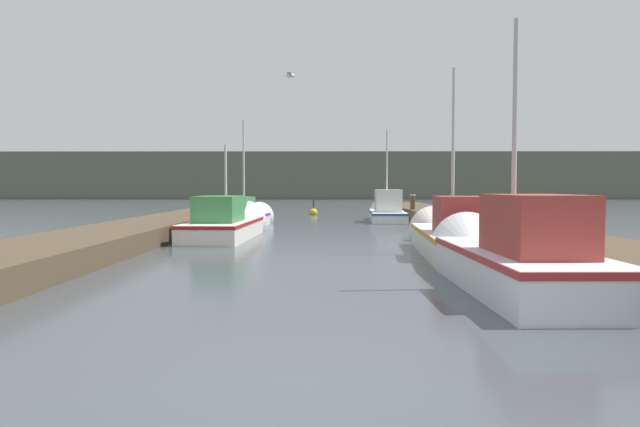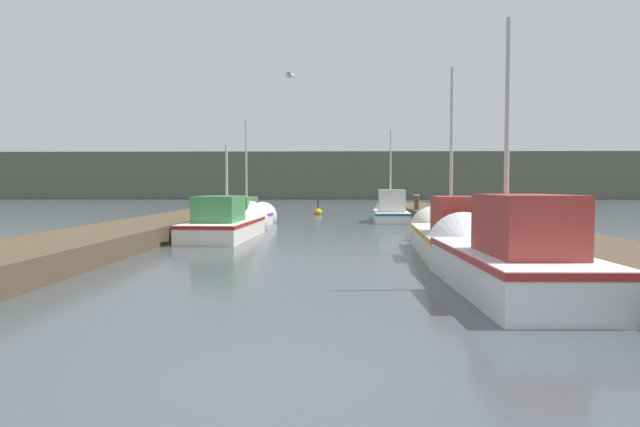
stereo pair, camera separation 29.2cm
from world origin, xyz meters
The scene contains 13 objects.
ground_plane centered at (0.00, 0.00, 0.00)m, with size 200.00×200.00×0.00m.
dock_left centered at (-5.57, 16.00, 0.26)m, with size 2.53×40.00×0.52m.
dock_right centered at (5.57, 16.00, 0.26)m, with size 2.53×40.00×0.52m.
distant_shore_ridge centered at (0.00, 73.88, 2.97)m, with size 120.00×16.00×5.94m.
fishing_boat_0 centered at (3.24, 4.87, 0.50)m, with size 1.77×5.49×4.79m.
fishing_boat_1 centered at (3.38, 10.04, 0.42)m, with size 1.94×6.57×5.01m.
fishing_boat_2 centered at (-2.98, 14.32, 0.42)m, with size 1.99×6.39×3.53m.
fishing_boat_3 centered at (-3.05, 18.99, 0.38)m, with size 1.92×5.69×4.76m.
fishing_boat_4 centered at (3.19, 23.00, 0.46)m, with size 1.82×6.01×4.86m.
mooring_piling_1 centered at (4.50, 6.42, 0.61)m, with size 0.32×0.32×1.20m.
mooring_piling_2 centered at (4.52, 23.40, 0.63)m, with size 0.28×0.28×1.25m.
channel_buoy centered at (-0.44, 28.39, 0.14)m, with size 0.48×0.48×0.98m.
seagull_lead centered at (-0.81, 12.19, 4.87)m, with size 0.30×0.56×0.12m.
Camera 1 is at (0.18, -4.52, 1.67)m, focal length 32.00 mm.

